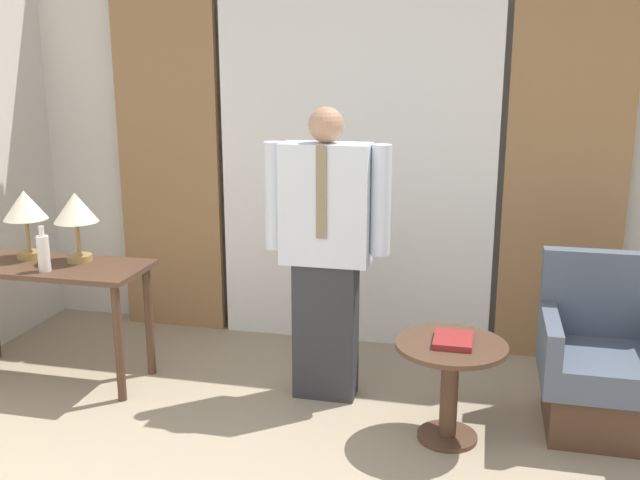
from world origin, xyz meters
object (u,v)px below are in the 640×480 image
(table_lamp_left, at_px, (25,209))
(table_lamp_right, at_px, (76,211))
(armchair, at_px, (601,368))
(book, at_px, (453,340))
(person, at_px, (327,247))
(bottle_near_edge, at_px, (43,253))
(desk, at_px, (47,282))
(side_table, at_px, (450,374))

(table_lamp_left, distance_m, table_lamp_right, 0.34)
(armchair, relative_size, book, 3.80)
(person, bearing_deg, bottle_near_edge, -169.81)
(desk, height_order, bottle_near_edge, bottle_near_edge)
(side_table, bearing_deg, desk, 175.22)
(desk, xyz_separation_m, person, (1.67, 0.15, 0.28))
(table_lamp_left, bearing_deg, desk, -30.24)
(person, height_order, armchair, person)
(table_lamp_right, distance_m, book, 2.30)
(desk, bearing_deg, armchair, 2.01)
(bottle_near_edge, distance_m, side_table, 2.35)
(table_lamp_right, bearing_deg, bottle_near_edge, -108.95)
(desk, xyz_separation_m, table_lamp_right, (0.17, 0.10, 0.42))
(bottle_near_edge, relative_size, person, 0.16)
(desk, xyz_separation_m, armchair, (3.15, 0.11, -0.28))
(table_lamp_left, relative_size, book, 1.75)
(table_lamp_left, bearing_deg, table_lamp_right, 0.00)
(desk, bearing_deg, bottle_near_edge, -55.95)
(bottle_near_edge, bearing_deg, table_lamp_right, 71.05)
(book, bearing_deg, table_lamp_right, 172.55)
(desk, distance_m, book, 2.41)
(bottle_near_edge, height_order, person, person)
(book, bearing_deg, bottle_near_edge, 178.52)
(desk, relative_size, book, 5.14)
(desk, distance_m, table_lamp_right, 0.46)
(desk, distance_m, person, 1.70)
(table_lamp_right, relative_size, person, 0.25)
(table_lamp_right, xyz_separation_m, bottle_near_edge, (-0.08, -0.23, -0.20))
(table_lamp_left, xyz_separation_m, table_lamp_right, (0.34, 0.00, 0.00))
(table_lamp_left, xyz_separation_m, armchair, (3.32, 0.01, -0.70))
(table_lamp_left, distance_m, armchair, 3.40)
(table_lamp_left, bearing_deg, side_table, -6.66)
(desk, xyz_separation_m, book, (2.40, -0.19, -0.07))
(desk, relative_size, bottle_near_edge, 4.64)
(desk, bearing_deg, table_lamp_right, 30.24)
(armchair, bearing_deg, person, 178.42)
(table_lamp_right, distance_m, armchair, 3.07)
(bottle_near_edge, bearing_deg, armchair, 4.55)
(table_lamp_right, height_order, side_table, table_lamp_right)
(person, bearing_deg, table_lamp_left, -178.35)
(bottle_near_edge, bearing_deg, person, 10.19)
(person, xyz_separation_m, armchair, (1.48, -0.04, -0.56))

